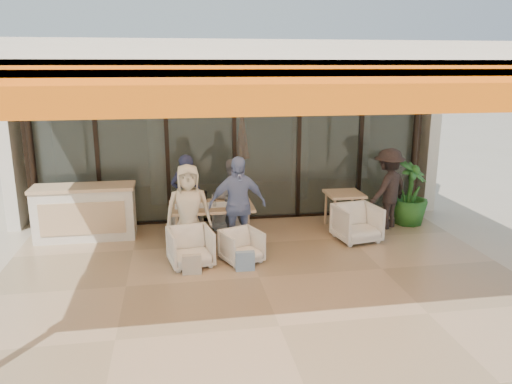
% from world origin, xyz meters
% --- Properties ---
extents(ground, '(70.00, 70.00, 0.00)m').
position_xyz_m(ground, '(0.00, 0.00, 0.00)').
color(ground, '#C6B293').
rests_on(ground, ground).
extents(terrace_floor, '(8.00, 6.00, 0.01)m').
position_xyz_m(terrace_floor, '(0.00, 0.00, 0.01)').
color(terrace_floor, tan).
rests_on(terrace_floor, ground).
extents(terrace_structure, '(8.00, 6.00, 3.40)m').
position_xyz_m(terrace_structure, '(0.00, -0.26, 3.25)').
color(terrace_structure, silver).
rests_on(terrace_structure, ground).
extents(glass_storefront, '(8.08, 0.10, 3.20)m').
position_xyz_m(glass_storefront, '(0.00, 3.00, 1.60)').
color(glass_storefront, '#9EADA3').
rests_on(glass_storefront, ground).
extents(interior_block, '(9.05, 3.62, 3.52)m').
position_xyz_m(interior_block, '(0.01, 5.31, 2.23)').
color(interior_block, silver).
rests_on(interior_block, ground).
extents(host_counter, '(1.85, 0.65, 1.04)m').
position_xyz_m(host_counter, '(-2.90, 2.30, 0.53)').
color(host_counter, silver).
rests_on(host_counter, ground).
extents(dining_table, '(1.50, 0.90, 0.93)m').
position_xyz_m(dining_table, '(-0.60, 1.66, 0.69)').
color(dining_table, '#D6B582').
rests_on(dining_table, ground).
extents(chair_far_left, '(0.68, 0.65, 0.58)m').
position_xyz_m(chair_far_left, '(-1.02, 2.60, 0.29)').
color(chair_far_left, white).
rests_on(chair_far_left, ground).
extents(chair_far_right, '(0.73, 0.70, 0.70)m').
position_xyz_m(chair_far_right, '(-0.18, 2.60, 0.35)').
color(chair_far_right, white).
rests_on(chair_far_right, ground).
extents(chair_near_left, '(0.78, 0.75, 0.70)m').
position_xyz_m(chair_near_left, '(-1.02, 0.70, 0.35)').
color(chair_near_left, white).
rests_on(chair_near_left, ground).
extents(chair_near_right, '(0.76, 0.74, 0.61)m').
position_xyz_m(chair_near_right, '(-0.18, 0.70, 0.31)').
color(chair_near_right, white).
rests_on(chair_near_right, ground).
extents(diner_navy, '(0.65, 0.49, 1.61)m').
position_xyz_m(diner_navy, '(-1.02, 2.10, 0.81)').
color(diner_navy, '#1A233B').
rests_on(diner_navy, ground).
extents(diner_grey, '(0.73, 0.57, 1.49)m').
position_xyz_m(diner_grey, '(-0.18, 2.10, 0.75)').
color(diner_grey, slate).
rests_on(diner_grey, ground).
extents(diner_cream, '(0.80, 0.54, 1.60)m').
position_xyz_m(diner_cream, '(-1.02, 1.20, 0.80)').
color(diner_cream, beige).
rests_on(diner_cream, ground).
extents(diner_periwinkle, '(1.03, 0.50, 1.71)m').
position_xyz_m(diner_periwinkle, '(-0.18, 1.20, 0.85)').
color(diner_periwinkle, '#7D92D1').
rests_on(diner_periwinkle, ground).
extents(tote_bag_cream, '(0.30, 0.10, 0.34)m').
position_xyz_m(tote_bag_cream, '(-1.02, 0.30, 0.17)').
color(tote_bag_cream, silver).
rests_on(tote_bag_cream, ground).
extents(tote_bag_blue, '(0.30, 0.10, 0.34)m').
position_xyz_m(tote_bag_blue, '(-0.18, 0.30, 0.17)').
color(tote_bag_blue, '#99BFD8').
rests_on(tote_bag_blue, ground).
extents(side_table, '(0.70, 0.70, 0.74)m').
position_xyz_m(side_table, '(2.07, 2.11, 0.64)').
color(side_table, '#D6B582').
rests_on(side_table, ground).
extents(side_chair, '(0.85, 0.81, 0.77)m').
position_xyz_m(side_chair, '(2.07, 1.36, 0.38)').
color(side_chair, white).
rests_on(side_chair, ground).
extents(standing_woman, '(1.21, 1.07, 1.63)m').
position_xyz_m(standing_woman, '(2.93, 2.00, 0.81)').
color(standing_woman, black).
rests_on(standing_woman, ground).
extents(potted_palm, '(1.05, 1.05, 1.33)m').
position_xyz_m(potted_palm, '(3.48, 2.14, 0.67)').
color(potted_palm, '#1E5919').
rests_on(potted_palm, ground).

